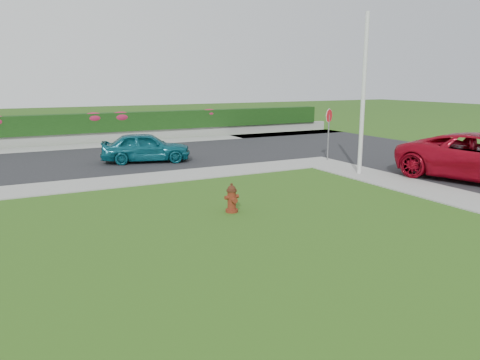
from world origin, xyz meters
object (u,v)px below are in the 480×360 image
sedan_teal (146,147)px  stop_sign (329,123)px  utility_pole (363,96)px  fire_hydrant (232,199)px

sedan_teal → stop_sign: bearing=-98.3°
utility_pole → stop_sign: 3.46m
sedan_teal → stop_sign: stop_sign is taller
utility_pole → sedan_teal: bearing=136.0°
utility_pole → fire_hydrant: bearing=-159.9°
stop_sign → utility_pole: bearing=-110.0°
sedan_teal → stop_sign: (7.48, -3.31, 1.03)m
fire_hydrant → sedan_teal: size_ratio=0.21×
sedan_teal → utility_pole: bearing=-118.4°
fire_hydrant → sedan_teal: sedan_teal is taller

